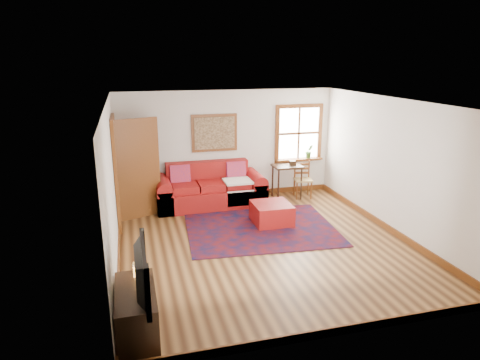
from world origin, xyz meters
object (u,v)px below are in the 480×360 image
object	(u,v)px
red_leather_sofa	(210,191)
side_table	(287,171)
red_ottoman	(272,213)
ladder_back_chair	(303,178)
media_cabinet	(136,312)

from	to	relation	value
red_leather_sofa	side_table	distance (m)	1.86
red_leather_sofa	red_ottoman	bearing A→B (deg)	-56.00
ladder_back_chair	red_ottoman	bearing A→B (deg)	-131.24
red_ottoman	media_cabinet	world-z (taller)	media_cabinet
media_cabinet	side_table	bearing A→B (deg)	50.86
red_ottoman	side_table	bearing A→B (deg)	59.12
ladder_back_chair	media_cabinet	size ratio (longest dim) A/B	0.82
side_table	ladder_back_chair	bearing A→B (deg)	-2.02
red_leather_sofa	media_cabinet	bearing A→B (deg)	-111.80
red_leather_sofa	ladder_back_chair	bearing A→B (deg)	0.33
red_leather_sofa	red_ottoman	distance (m)	1.72
red_ottoman	side_table	distance (m)	1.75
red_ottoman	media_cabinet	size ratio (longest dim) A/B	0.70
red_ottoman	media_cabinet	xyz separation A→B (m)	(-2.71, -2.94, 0.08)
red_leather_sofa	red_ottoman	xyz separation A→B (m)	(0.96, -1.42, -0.10)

